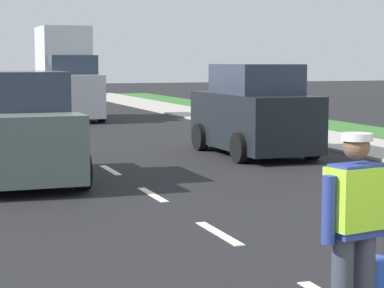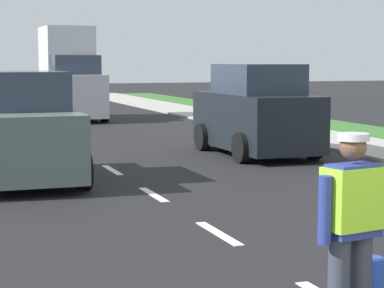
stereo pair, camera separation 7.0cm
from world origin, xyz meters
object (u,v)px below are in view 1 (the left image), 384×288
at_px(car_oncoming_lead, 20,131).
at_px(delivery_truck, 66,77).
at_px(road_worker, 356,223).
at_px(car_parked_far, 254,113).

bearing_deg(car_oncoming_lead, delivery_truck, 76.32).
distance_m(road_worker, car_parked_far, 11.77).
distance_m(delivery_truck, car_parked_far, 12.47).
distance_m(road_worker, car_oncoming_lead, 9.00).
bearing_deg(car_oncoming_lead, car_parked_far, 20.65).
bearing_deg(car_parked_far, delivery_truck, 100.36).
xyz_separation_m(road_worker, car_parked_far, (4.11, 11.02, 0.08)).
distance_m(road_worker, delivery_truck, 23.36).
relative_size(road_worker, car_parked_far, 0.42).
bearing_deg(car_oncoming_lead, road_worker, -79.54).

